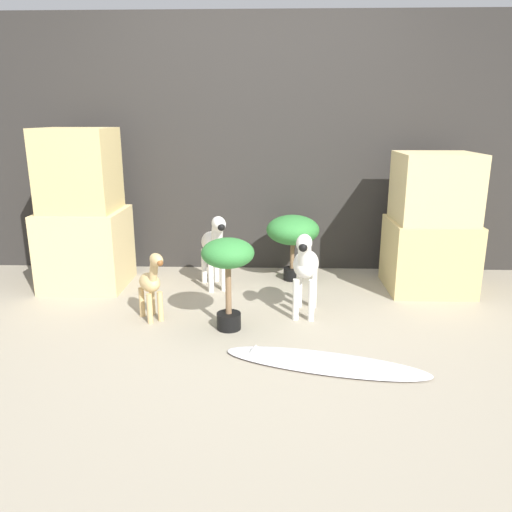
{
  "coord_description": "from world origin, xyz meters",
  "views": [
    {
      "loc": [
        0.13,
        -2.89,
        1.36
      ],
      "look_at": [
        0.01,
        0.73,
        0.34
      ],
      "focal_mm": 35.0,
      "sensor_mm": 36.0,
      "label": 1
    }
  ],
  "objects_px": {
    "giraffe_figurine": "(151,282)",
    "surfboard": "(322,362)",
    "potted_palm_front": "(293,232)",
    "potted_palm_back": "(228,262)",
    "zebra_left": "(214,243)",
    "zebra_right": "(305,264)"
  },
  "relations": [
    {
      "from": "zebra_left",
      "to": "potted_palm_front",
      "type": "height_order",
      "value": "zebra_left"
    },
    {
      "from": "zebra_right",
      "to": "surfboard",
      "type": "xyz_separation_m",
      "value": [
        0.06,
        -0.72,
        -0.36
      ]
    },
    {
      "from": "giraffe_figurine",
      "to": "surfboard",
      "type": "xyz_separation_m",
      "value": [
        1.11,
        -0.61,
        -0.26
      ]
    },
    {
      "from": "potted_palm_front",
      "to": "surfboard",
      "type": "height_order",
      "value": "potted_palm_front"
    },
    {
      "from": "potted_palm_front",
      "to": "potted_palm_back",
      "type": "xyz_separation_m",
      "value": [
        -0.46,
        -1.04,
        0.04
      ]
    },
    {
      "from": "giraffe_figurine",
      "to": "surfboard",
      "type": "distance_m",
      "value": 1.29
    },
    {
      "from": "zebra_left",
      "to": "potted_palm_front",
      "type": "distance_m",
      "value": 0.68
    },
    {
      "from": "zebra_right",
      "to": "zebra_left",
      "type": "bearing_deg",
      "value": 140.87
    },
    {
      "from": "zebra_left",
      "to": "potted_palm_back",
      "type": "xyz_separation_m",
      "value": [
        0.18,
        -0.81,
        0.08
      ]
    },
    {
      "from": "zebra_left",
      "to": "surfboard",
      "type": "bearing_deg",
      "value": -59.63
    },
    {
      "from": "zebra_right",
      "to": "potted_palm_front",
      "type": "height_order",
      "value": "zebra_right"
    },
    {
      "from": "zebra_right",
      "to": "surfboard",
      "type": "height_order",
      "value": "zebra_right"
    },
    {
      "from": "potted_palm_front",
      "to": "zebra_right",
      "type": "bearing_deg",
      "value": -85.89
    },
    {
      "from": "zebra_left",
      "to": "potted_palm_front",
      "type": "bearing_deg",
      "value": 20.3
    },
    {
      "from": "potted_palm_back",
      "to": "surfboard",
      "type": "relative_size",
      "value": 0.51
    },
    {
      "from": "potted_palm_back",
      "to": "zebra_left",
      "type": "bearing_deg",
      "value": 102.68
    },
    {
      "from": "zebra_left",
      "to": "giraffe_figurine",
      "type": "height_order",
      "value": "zebra_left"
    },
    {
      "from": "potted_palm_front",
      "to": "zebra_left",
      "type": "bearing_deg",
      "value": -159.7
    },
    {
      "from": "zebra_right",
      "to": "potted_palm_back",
      "type": "relative_size",
      "value": 1.02
    },
    {
      "from": "zebra_right",
      "to": "giraffe_figurine",
      "type": "distance_m",
      "value": 1.06
    },
    {
      "from": "zebra_left",
      "to": "potted_palm_back",
      "type": "relative_size",
      "value": 1.02
    },
    {
      "from": "zebra_right",
      "to": "giraffe_figurine",
      "type": "bearing_deg",
      "value": -173.86
    }
  ]
}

